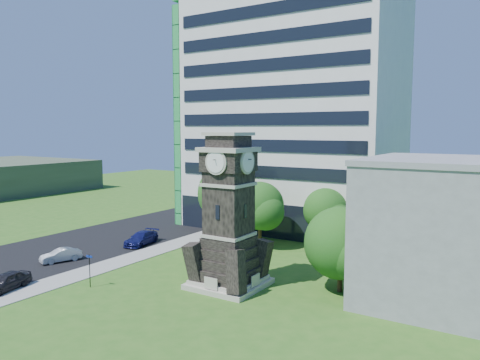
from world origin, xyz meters
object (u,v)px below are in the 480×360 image
Objects in this scene: street_sign at (90,267)px; car_street_south at (6,281)px; clock_tower at (229,221)px; car_street_mid at (61,255)px; park_bench at (210,279)px; car_street_north at (141,238)px; car_east_lot at (389,296)px.

car_street_south is at bearing -143.48° from street_sign.
car_street_mid is (-17.28, -2.77, -4.67)m from clock_tower.
car_street_south is at bearing -150.32° from park_bench.
clock_tower reaches higher than park_bench.
car_street_south reaches higher than car_street_north.
car_street_mid is 16.04m from park_bench.
street_sign is (8.16, -3.37, 1.05)m from car_street_mid.
car_east_lot reaches higher than car_street_mid.
car_street_north is at bearing 98.74° from car_street_mid.
car_east_lot is at bearing 19.93° from street_sign.
car_street_mid is 1.95× the size of park_bench.
clock_tower is 17.34m from car_street_north.
car_street_south is at bearing 95.68° from car_east_lot.
street_sign reaches higher than car_street_mid.
street_sign is at bearing -2.73° from car_street_mid.
clock_tower is 3.30× the size of car_street_mid.
car_street_mid is 9.05m from car_street_north.
clock_tower is 17.92m from car_street_south.
clock_tower is at bearing -32.53° from car_street_north.
car_street_north is at bearing 147.46° from park_bench.
car_east_lot is at bearing 13.06° from car_street_south.
car_street_mid is 29.70m from car_east_lot.
car_east_lot is at bearing -18.64° from car_street_north.
car_street_south is 8.01m from car_street_mid.
clock_tower is at bearing 20.52° from park_bench.
clock_tower reaches higher than car_street_south.
car_street_north is at bearing 82.53° from car_street_south.
car_street_south is 6.42m from street_sign.
car_street_north is at bearing 115.45° from street_sign.
car_street_north is 1.80× the size of street_sign.
car_street_south is (-14.07, -10.11, -4.58)m from clock_tower.
car_east_lot is 22.78m from street_sign.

